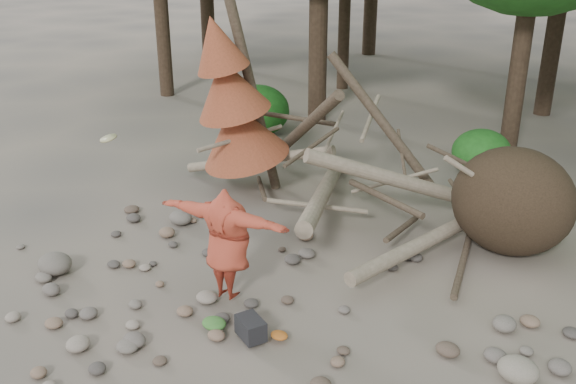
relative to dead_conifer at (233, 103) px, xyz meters
The scene contains 12 objects.
ground 5.05m from the dead_conifer, 47.26° to the right, with size 120.00×120.00×0.00m, color #514C44.
deadfall_pile 5.33m from the dead_conifer, ahead, with size 8.55×5.24×3.30m.
dead_conifer is the anchor object (origin of this frame).
bush_left 4.72m from the dead_conifer, 121.92° to the left, with size 1.80×1.80×1.44m, color #195216.
bush_mid 6.11m from the dead_conifer, 48.52° to the left, with size 1.40×1.40×1.12m, color #22681E.
frisbee_thrower 4.40m from the dead_conifer, 51.64° to the right, with size 3.51×0.90×2.37m.
backpack 5.75m from the dead_conifer, 47.86° to the right, with size 0.46×0.31×0.31m, color black.
cloth_green 5.51m from the dead_conifer, 53.78° to the right, with size 0.38×0.32×0.14m, color #376C2B.
cloth_orange 5.86m from the dead_conifer, 43.62° to the right, with size 0.26×0.22×0.10m, color #A4571C.
boulder_front_left 4.86m from the dead_conifer, 94.40° to the right, with size 0.61×0.55×0.37m, color #635C53.
boulder_mid_right 7.77m from the dead_conifer, 20.55° to the right, with size 0.54×0.49×0.33m, color gray.
boulder_mid_left 2.64m from the dead_conifer, 89.22° to the right, with size 0.48×0.43×0.29m, color #665F56.
Camera 1 is at (5.47, -6.63, 5.58)m, focal length 40.00 mm.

